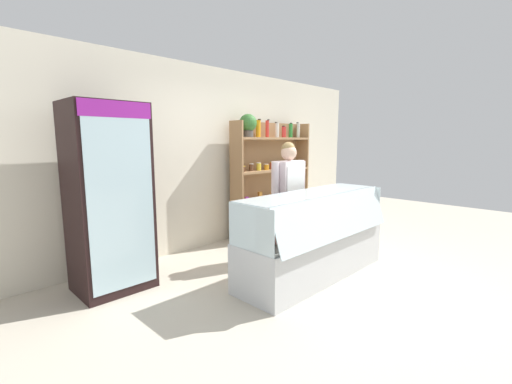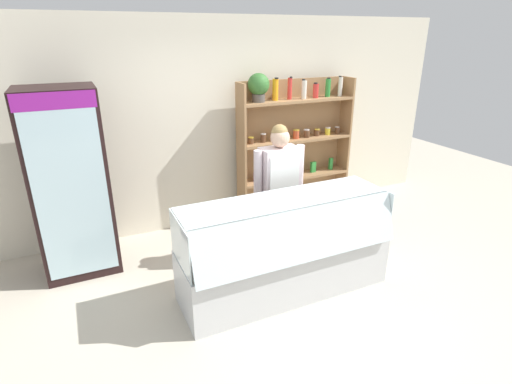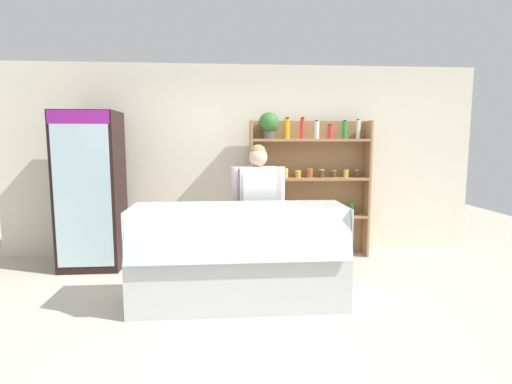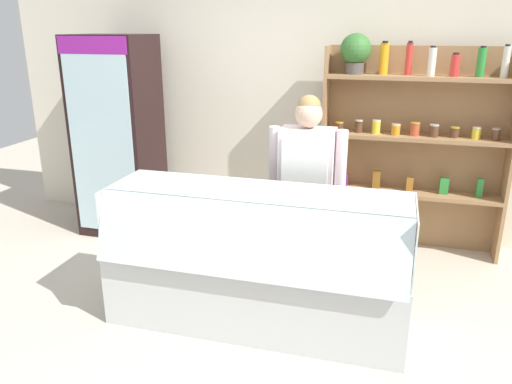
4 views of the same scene
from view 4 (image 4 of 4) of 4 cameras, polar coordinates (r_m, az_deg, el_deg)
The scene contains 6 objects.
ground_plane at distance 3.74m, azimuth 1.70°, elevation -15.30°, with size 12.00×12.00×0.00m, color beige.
back_wall at distance 5.14m, azimuth 7.36°, elevation 10.16°, with size 6.80×0.10×2.70m, color silver.
drinks_fridge at distance 5.30m, azimuth -15.47°, elevation 6.08°, with size 0.75×0.64×2.00m.
shelving_unit at distance 4.85m, azimuth 16.85°, elevation 6.63°, with size 1.67×0.29×2.02m.
deli_display_case at distance 3.66m, azimuth -0.05°, elevation -10.36°, with size 2.11×0.72×1.01m.
shop_clerk at distance 3.90m, azimuth 5.78°, elevation 1.37°, with size 0.61×0.25×1.59m.
Camera 4 is at (0.73, -3.02, 2.08)m, focal length 35.00 mm.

